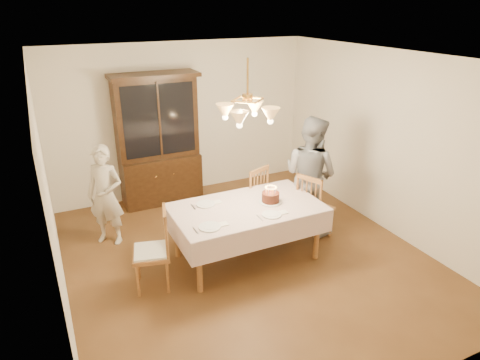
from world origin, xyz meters
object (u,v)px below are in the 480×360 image
china_hutch (158,142)px  chair_far_side (250,200)px  elderly_woman (106,196)px  birthday_cake (271,198)px  dining_table (247,212)px

china_hutch → chair_far_side: (0.92, -1.52, -0.60)m
elderly_woman → birthday_cake: elderly_woman is taller
china_hutch → birthday_cake: size_ratio=7.20×
dining_table → china_hutch: (-0.51, 2.25, 0.36)m
elderly_woman → birthday_cake: (1.90, -1.24, 0.11)m
dining_table → china_hutch: size_ratio=0.88×
china_hutch → birthday_cake: 2.44m
china_hutch → elderly_woman: size_ratio=1.51×
elderly_woman → birthday_cake: bearing=4.4°
dining_table → birthday_cake: bearing=-3.6°
china_hutch → chair_far_side: size_ratio=2.16×
chair_far_side → birthday_cake: chair_far_side is taller
elderly_woman → chair_far_side: bearing=24.0°
dining_table → chair_far_side: bearing=60.6°
dining_table → chair_far_side: chair_far_side is taller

